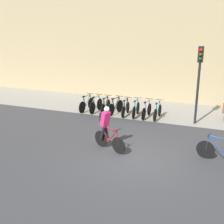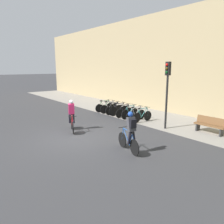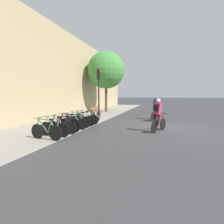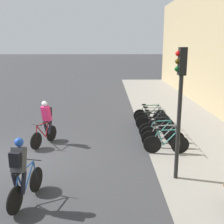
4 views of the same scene
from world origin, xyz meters
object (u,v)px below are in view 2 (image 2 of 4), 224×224
at_px(parked_bike_4, 124,112).
at_px(parked_bike_1, 109,108).
at_px(cyclist_pink, 72,114).
at_px(parked_bike_0, 104,107).
at_px(parked_bike_7, 142,116).
at_px(bench, 210,125).
at_px(parked_bike_3, 119,110).
at_px(parked_bike_5, 130,113).
at_px(traffic_light_pole, 167,83).
at_px(cyclist_grey, 130,131).
at_px(parked_bike_6, 136,114).
at_px(parked_bike_2, 114,109).

bearing_deg(parked_bike_4, parked_bike_1, 179.95).
bearing_deg(cyclist_pink, parked_bike_0, 124.25).
height_order(parked_bike_7, bench, parked_bike_7).
bearing_deg(parked_bike_1, parked_bike_3, 0.02).
bearing_deg(cyclist_pink, parked_bike_5, 91.69).
xyz_separation_m(parked_bike_3, traffic_light_pole, (4.38, -0.11, 2.25)).
relative_size(cyclist_grey, parked_bike_0, 1.06).
distance_m(parked_bike_6, bench, 4.80).
bearing_deg(cyclist_pink, parked_bike_4, 99.07).
height_order(parked_bike_1, parked_bike_5, parked_bike_1).
distance_m(cyclist_grey, parked_bike_5, 6.29).
height_order(parked_bike_2, parked_bike_5, parked_bike_5).
bearing_deg(parked_bike_2, bench, 8.59).
bearing_deg(parked_bike_6, parked_bike_5, 179.92).
xyz_separation_m(parked_bike_1, parked_bike_7, (3.62, -0.00, -0.01)).
xyz_separation_m(parked_bike_0, parked_bike_7, (4.22, -0.00, -0.00)).
bearing_deg(parked_bike_2, parked_bike_6, 0.00).
height_order(parked_bike_0, parked_bike_4, parked_bike_0).
height_order(cyclist_grey, parked_bike_6, cyclist_grey).
bearing_deg(parked_bike_3, parked_bike_6, -0.04).
distance_m(parked_bike_4, parked_bike_5, 0.60).
relative_size(parked_bike_2, traffic_light_pole, 0.44).
xyz_separation_m(parked_bike_5, parked_bike_6, (0.60, -0.00, -0.01)).
distance_m(parked_bike_0, parked_bike_2, 1.21).
xyz_separation_m(parked_bike_5, traffic_light_pole, (3.17, -0.10, 2.26)).
xyz_separation_m(parked_bike_3, parked_bike_6, (1.81, -0.00, -0.01)).
relative_size(parked_bike_1, parked_bike_6, 0.98).
distance_m(parked_bike_2, parked_bike_4, 1.21).
bearing_deg(parked_bike_0, cyclist_pink, -55.75).
xyz_separation_m(parked_bike_0, traffic_light_pole, (6.19, -0.10, 2.27)).
distance_m(parked_bike_2, traffic_light_pole, 5.47).
distance_m(parked_bike_5, parked_bike_7, 1.21).
relative_size(parked_bike_5, parked_bike_6, 0.98).
bearing_deg(parked_bike_5, parked_bike_7, -0.04).
xyz_separation_m(parked_bike_6, bench, (4.68, 1.07, 0.07)).
xyz_separation_m(parked_bike_0, parked_bike_5, (3.01, 0.00, 0.00)).
xyz_separation_m(parked_bike_0, parked_bike_3, (1.81, 0.00, 0.01)).
relative_size(parked_bike_4, parked_bike_7, 0.98).
relative_size(cyclist_grey, bench, 1.06).
distance_m(parked_bike_1, parked_bike_3, 1.20).
relative_size(parked_bike_5, parked_bike_7, 0.98).
bearing_deg(parked_bike_4, parked_bike_7, 0.02).
height_order(cyclist_pink, bench, cyclist_pink).
bearing_deg(parked_bike_4, parked_bike_5, 0.13).
distance_m(cyclist_grey, parked_bike_3, 7.22).
bearing_deg(parked_bike_5, parked_bike_1, 180.00).
xyz_separation_m(cyclist_pink, bench, (5.14, 5.70, -0.48)).
bearing_deg(parked_bike_7, parked_bike_6, -180.00).
xyz_separation_m(parked_bike_2, parked_bike_4, (1.21, -0.00, -0.01)).
bearing_deg(traffic_light_pole, parked_bike_6, 177.68).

